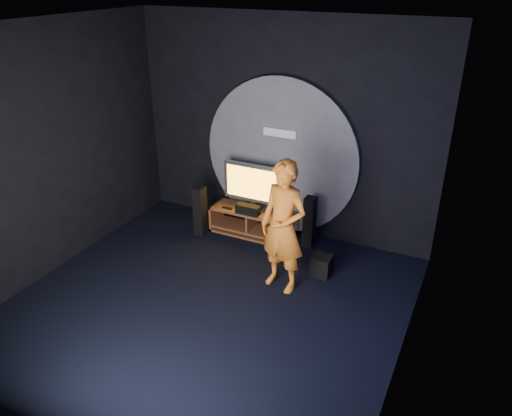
{
  "coord_description": "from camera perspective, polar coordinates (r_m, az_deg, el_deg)",
  "views": [
    {
      "loc": [
        2.95,
        -4.54,
        4.08
      ],
      "look_at": [
        0.24,
        1.05,
        1.05
      ],
      "focal_mm": 35.0,
      "sensor_mm": 36.0,
      "label": 1
    }
  ],
  "objects": [
    {
      "name": "left_wall",
      "position": [
        7.47,
        -23.14,
        5.68
      ],
      "size": [
        0.04,
        5.0,
        3.5
      ],
      "primitive_type": "cube",
      "color": "black",
      "rests_on": "ground"
    },
    {
      "name": "tv",
      "position": [
        8.09,
        -0.32,
        2.65
      ],
      "size": [
        1.03,
        0.22,
        0.78
      ],
      "color": "#B2B2B9",
      "rests_on": "media_console"
    },
    {
      "name": "right_wall",
      "position": [
        5.13,
        17.93,
        -2.44
      ],
      "size": [
        0.04,
        5.0,
        3.5
      ],
      "primitive_type": "cube",
      "color": "black",
      "rests_on": "ground"
    },
    {
      "name": "remote",
      "position": [
        8.28,
        -3.3,
        0.0
      ],
      "size": [
        0.18,
        0.05,
        0.02
      ],
      "primitive_type": "cube",
      "color": "black",
      "rests_on": "media_console"
    },
    {
      "name": "floor",
      "position": [
        6.78,
        -5.8,
        -11.16
      ],
      "size": [
        5.0,
        5.0,
        0.0
      ],
      "primitive_type": "plane",
      "color": "black",
      "rests_on": "ground"
    },
    {
      "name": "subwoofer",
      "position": [
        7.36,
        7.5,
        -6.52
      ],
      "size": [
        0.28,
        0.28,
        0.31
      ],
      "primitive_type": "cube",
      "color": "black",
      "rests_on": "ground"
    },
    {
      "name": "wall_disc_panel",
      "position": [
        8.08,
        2.82,
        5.84
      ],
      "size": [
        2.6,
        0.11,
        2.6
      ],
      "color": "#515156",
      "rests_on": "ground"
    },
    {
      "name": "tower_speaker_right",
      "position": [
        7.95,
        6.12,
        -1.58
      ],
      "size": [
        0.17,
        0.19,
        0.85
      ],
      "primitive_type": "cube",
      "color": "black",
      "rests_on": "ground"
    },
    {
      "name": "back_wall",
      "position": [
        7.98,
        3.05,
        8.98
      ],
      "size": [
        5.0,
        0.04,
        3.5
      ],
      "primitive_type": "cube",
      "color": "black",
      "rests_on": "ground"
    },
    {
      "name": "front_wall",
      "position": [
        4.28,
        -24.72,
        -9.76
      ],
      "size": [
        5.0,
        0.04,
        3.5
      ],
      "primitive_type": "cube",
      "color": "black",
      "rests_on": "ground"
    },
    {
      "name": "tower_speaker_left",
      "position": [
        8.3,
        -6.4,
        -0.32
      ],
      "size": [
        0.17,
        0.19,
        0.85
      ],
      "primitive_type": "cube",
      "color": "black",
      "rests_on": "ground"
    },
    {
      "name": "player",
      "position": [
        6.66,
        3.13,
        -2.2
      ],
      "size": [
        0.77,
        0.59,
        1.88
      ],
      "primitive_type": "imported",
      "rotation": [
        0.0,
        0.0,
        -0.23
      ],
      "color": "orange",
      "rests_on": "ground"
    },
    {
      "name": "center_speaker",
      "position": [
        8.07,
        -0.94,
        -0.15
      ],
      "size": [
        0.4,
        0.15,
        0.15
      ],
      "primitive_type": "cube",
      "color": "black",
      "rests_on": "media_console"
    },
    {
      "name": "media_console",
      "position": [
        8.32,
        -0.46,
        -1.84
      ],
      "size": [
        1.39,
        0.45,
        0.45
      ],
      "color": "brown",
      "rests_on": "ground"
    },
    {
      "name": "ceiling",
      "position": [
        5.45,
        -7.53,
        19.72
      ],
      "size": [
        5.0,
        5.0,
        0.01
      ],
      "primitive_type": "cube",
      "color": "black",
      "rests_on": "back_wall"
    }
  ]
}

